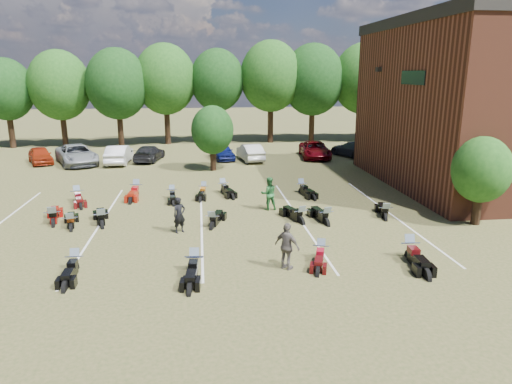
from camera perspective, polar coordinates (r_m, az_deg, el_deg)
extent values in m
plane|color=brown|center=(20.58, 1.65, -6.04)|extent=(160.00, 160.00, 0.00)
imported|color=maroon|center=(41.70, -25.36, 4.17)|extent=(3.14, 4.29, 1.36)
imported|color=silver|center=(39.38, -16.75, 4.54)|extent=(1.70, 4.65, 1.52)
imported|color=gray|center=(40.12, -21.51, 4.37)|extent=(4.78, 6.32, 1.59)
imported|color=black|center=(39.91, -13.23, 4.74)|extent=(2.62, 4.75, 1.30)
imported|color=#0B1453|center=(39.64, -4.22, 5.06)|extent=(2.26, 4.17, 1.35)
imported|color=#B2B3AE|center=(38.96, -0.73, 4.99)|extent=(2.14, 4.51, 1.43)
imported|color=#58050B|center=(40.57, 7.38, 5.26)|extent=(2.85, 5.34, 1.43)
imported|color=#3A3A3F|center=(41.72, 11.98, 5.27)|extent=(3.58, 5.04, 1.35)
imported|color=black|center=(21.56, -9.56, -2.86)|extent=(0.75, 0.67, 1.71)
imported|color=#24612C|center=(24.82, 1.60, -0.19)|extent=(0.94, 0.77, 1.82)
imported|color=#605852|center=(17.40, 3.91, -6.79)|extent=(1.08, 1.09, 1.85)
cube|color=black|center=(33.37, 15.09, 14.58)|extent=(0.30, 0.40, 0.30)
cube|color=black|center=(28.83, 19.01, 13.36)|extent=(0.06, 3.00, 0.80)
cylinder|color=black|center=(51.58, -27.71, 7.20)|extent=(0.58, 0.58, 4.08)
ellipsoid|color=#1E4C19|center=(51.32, -28.29, 11.94)|extent=(6.00, 6.00, 6.90)
cylinder|color=black|center=(50.05, -22.31, 7.60)|extent=(0.58, 0.58, 4.08)
ellipsoid|color=#1E4C19|center=(49.78, -22.80, 12.50)|extent=(6.00, 6.00, 6.90)
cylinder|color=black|center=(48.98, -16.61, 7.95)|extent=(0.57, 0.58, 4.08)
ellipsoid|color=#1E4C19|center=(48.71, -16.99, 12.97)|extent=(6.00, 6.00, 6.90)
cylinder|color=black|center=(48.41, -10.71, 8.23)|extent=(0.57, 0.58, 4.08)
ellipsoid|color=#1E4C19|center=(48.13, -10.96, 13.31)|extent=(6.00, 6.00, 6.90)
cylinder|color=black|center=(48.35, -4.73, 8.43)|extent=(0.58, 0.58, 4.08)
ellipsoid|color=#1E4C19|center=(48.07, -4.84, 13.52)|extent=(6.00, 6.00, 6.90)
cylinder|color=black|center=(48.81, 1.21, 8.53)|extent=(0.57, 0.58, 4.08)
ellipsoid|color=#1E4C19|center=(48.53, 1.24, 13.58)|extent=(6.00, 6.00, 6.90)
cylinder|color=black|center=(49.76, 6.98, 8.55)|extent=(0.57, 0.58, 4.08)
ellipsoid|color=#1E4C19|center=(49.50, 7.14, 13.49)|extent=(6.00, 6.00, 6.90)
cylinder|color=black|center=(51.19, 12.48, 8.48)|extent=(0.57, 0.58, 4.08)
ellipsoid|color=#1E4C19|center=(50.93, 12.76, 13.29)|extent=(6.00, 6.00, 6.90)
cylinder|color=black|center=(53.06, 17.64, 8.35)|extent=(0.58, 0.58, 4.08)
ellipsoid|color=#1E4C19|center=(52.81, 18.01, 12.98)|extent=(6.00, 6.00, 6.90)
cylinder|color=black|center=(55.31, 22.41, 8.17)|extent=(0.58, 0.58, 4.08)
ellipsoid|color=#1E4C19|center=(55.07, 22.85, 12.60)|extent=(6.00, 6.00, 6.90)
cylinder|color=black|center=(24.96, 25.88, -1.75)|extent=(0.24, 0.24, 1.71)
sphere|color=#1E4C19|center=(24.54, 26.38, 2.53)|extent=(2.80, 2.80, 2.80)
cylinder|color=black|center=(35.11, -5.39, 4.24)|extent=(0.24, 0.24, 1.90)
sphere|color=#1E4C19|center=(34.79, -5.47, 7.73)|extent=(3.20, 3.20, 3.20)
cube|color=silver|center=(23.74, -19.01, -3.99)|extent=(0.10, 14.00, 0.01)
cube|color=silver|center=(23.20, -6.83, -3.70)|extent=(0.10, 14.00, 0.01)
cube|color=silver|center=(23.72, 5.35, -3.24)|extent=(0.10, 14.00, 0.01)
cube|color=silver|center=(25.24, 16.53, -2.70)|extent=(0.10, 14.00, 0.01)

